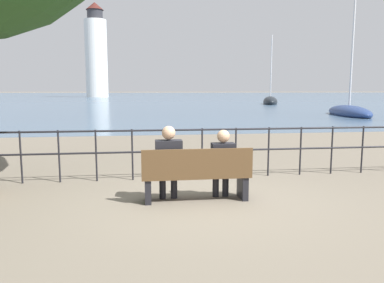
% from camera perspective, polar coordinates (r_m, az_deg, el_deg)
% --- Properties ---
extents(ground_plane, '(1000.00, 1000.00, 0.00)m').
position_cam_1_polar(ground_plane, '(6.37, 0.61, -8.88)').
color(ground_plane, '#706656').
extents(harbor_water, '(600.00, 300.00, 0.01)m').
position_cam_1_polar(harbor_water, '(165.33, -7.49, 7.10)').
color(harbor_water, '#47607A').
rests_on(harbor_water, ground_plane).
extents(park_bench, '(1.80, 0.45, 0.90)m').
position_cam_1_polar(park_bench, '(6.20, 0.70, -5.21)').
color(park_bench, brown).
rests_on(park_bench, ground_plane).
extents(seated_person_left, '(0.43, 0.35, 1.26)m').
position_cam_1_polar(seated_person_left, '(6.17, -3.57, -2.83)').
color(seated_person_left, black).
rests_on(seated_person_left, ground_plane).
extents(seated_person_right, '(0.38, 0.35, 1.18)m').
position_cam_1_polar(seated_person_right, '(6.31, 4.68, -2.96)').
color(seated_person_right, black).
rests_on(seated_person_right, ground_plane).
extents(promenade_railing, '(15.19, 0.04, 1.05)m').
position_cam_1_polar(promenade_railing, '(7.75, -1.08, -0.62)').
color(promenade_railing, black).
rests_on(promenade_railing, ground_plane).
extents(sailboat_1, '(3.47, 6.41, 9.47)m').
position_cam_1_polar(sailboat_1, '(51.40, 11.83, 5.98)').
color(sailboat_1, black).
rests_on(sailboat_1, ground_plane).
extents(sailboat_2, '(3.32, 7.28, 11.50)m').
position_cam_1_polar(sailboat_2, '(29.82, 22.79, 4.24)').
color(sailboat_2, navy).
rests_on(sailboat_2, ground_plane).
extents(harbor_lighthouse, '(5.84, 5.84, 24.96)m').
position_cam_1_polar(harbor_lighthouse, '(106.48, -14.39, 12.83)').
color(harbor_lighthouse, white).
rests_on(harbor_lighthouse, ground_plane).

